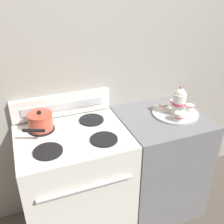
# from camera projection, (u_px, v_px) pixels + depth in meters

# --- Properties ---
(ground_plane) EXTENTS (6.00, 6.00, 0.00)m
(ground_plane) POSITION_uv_depth(u_px,v_px,m) (116.00, 212.00, 2.30)
(ground_plane) COLOR brown
(wall_back) EXTENTS (6.00, 0.05, 2.20)m
(wall_back) POSITION_uv_depth(u_px,v_px,m) (101.00, 82.00, 2.06)
(wall_back) COLOR #9E998E
(wall_back) RESTS_ON ground
(stove) EXTENTS (0.76, 0.64, 0.90)m
(stove) POSITION_uv_depth(u_px,v_px,m) (76.00, 184.00, 1.99)
(stove) COLOR silver
(stove) RESTS_ON ground
(control_panel) EXTENTS (0.75, 0.05, 0.16)m
(control_panel) POSITION_uv_depth(u_px,v_px,m) (62.00, 105.00, 1.97)
(control_panel) COLOR silver
(control_panel) RESTS_ON stove
(side_counter) EXTENTS (0.65, 0.62, 0.89)m
(side_counter) POSITION_uv_depth(u_px,v_px,m) (158.00, 162.00, 2.22)
(side_counter) COLOR slate
(side_counter) RESTS_ON ground
(saucepan) EXTENTS (0.21, 0.27, 0.14)m
(saucepan) POSITION_uv_depth(u_px,v_px,m) (40.00, 121.00, 1.80)
(saucepan) COLOR #D14C38
(saucepan) RESTS_ON stove
(serving_tray) EXTENTS (0.36, 0.36, 0.01)m
(serving_tray) POSITION_uv_depth(u_px,v_px,m) (175.00, 113.00, 2.04)
(serving_tray) COLOR #B2B2B7
(serving_tray) RESTS_ON side_counter
(teapot) EXTENTS (0.10, 0.16, 0.23)m
(teapot) POSITION_uv_depth(u_px,v_px,m) (179.00, 102.00, 1.97)
(teapot) COLOR white
(teapot) RESTS_ON serving_tray
(teacup_left) EXTENTS (0.10, 0.10, 0.05)m
(teacup_left) POSITION_uv_depth(u_px,v_px,m) (174.00, 103.00, 2.12)
(teacup_left) COLOR white
(teacup_left) RESTS_ON serving_tray
(teacup_right) EXTENTS (0.10, 0.10, 0.05)m
(teacup_right) POSITION_uv_depth(u_px,v_px,m) (162.00, 107.00, 2.06)
(teacup_right) COLOR white
(teacup_right) RESTS_ON serving_tray
(teacup_front) EXTENTS (0.10, 0.10, 0.05)m
(teacup_front) POSITION_uv_depth(u_px,v_px,m) (190.00, 108.00, 2.05)
(teacup_front) COLOR white
(teacup_front) RESTS_ON serving_tray
(creamer_jug) EXTENTS (0.07, 0.07, 0.07)m
(creamer_jug) POSITION_uv_depth(u_px,v_px,m) (179.00, 117.00, 1.91)
(creamer_jug) COLOR white
(creamer_jug) RESTS_ON serving_tray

